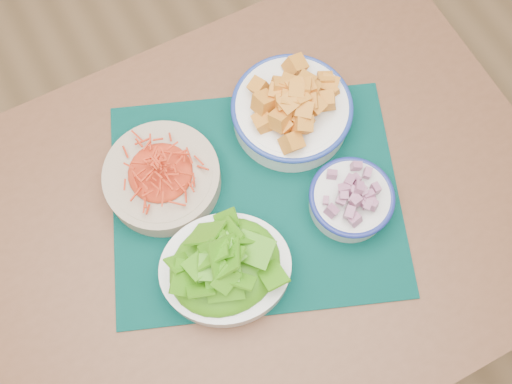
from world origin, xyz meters
The scene contains 7 objects.
ground centered at (0.00, 0.00, 0.00)m, with size 4.00×4.00×0.00m, color #9F774C.
table centered at (-0.10, -0.24, 0.65)m, with size 1.24×0.84×0.75m.
placemat centered at (-0.02, -0.22, 0.75)m, with size 0.52×0.42×0.00m, color black.
carrot_bowl centered at (-0.15, -0.11, 0.79)m, with size 0.27×0.27×0.07m.
squash_bowl centered at (0.12, -0.11, 0.80)m, with size 0.26×0.26×0.11m.
lettuce_bowl centered at (-0.13, -0.31, 0.80)m, with size 0.27×0.25×0.11m.
onion_bowl centered at (0.12, -0.31, 0.79)m, with size 0.16×0.16×0.07m.
Camera 1 is at (-0.18, -0.52, 1.73)m, focal length 40.00 mm.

